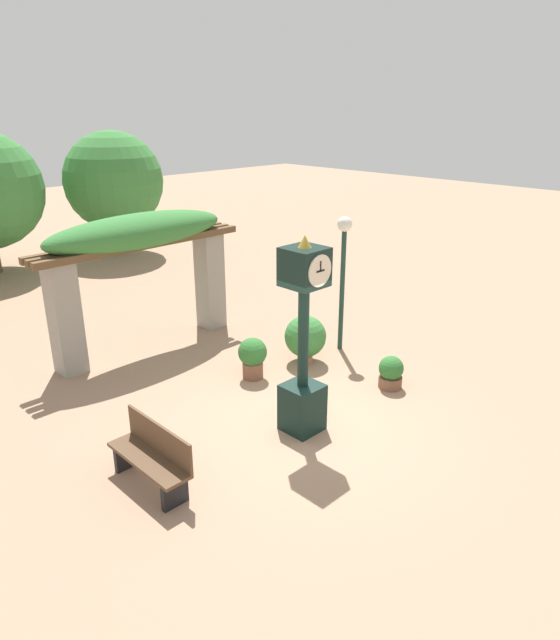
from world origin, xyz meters
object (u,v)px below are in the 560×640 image
object	(u,v)px
potted_plant_near_right	(253,356)
park_bench	(152,457)
potted_plant_near_left	(391,372)
pedestal_clock	(303,346)
lamp_post	(343,257)
potted_plant_far_left	(305,337)

from	to	relation	value
potted_plant_near_right	park_bench	distance (m)	3.46
potted_plant_near_left	potted_plant_near_right	xyz separation A→B (m)	(-1.52, 2.08, 0.14)
pedestal_clock	park_bench	xyz separation A→B (m)	(-2.47, 0.47, -1.02)
park_bench	potted_plant_near_right	bearing A→B (deg)	114.68
potted_plant_near_right	park_bench	size ratio (longest dim) A/B	0.55
pedestal_clock	park_bench	distance (m)	2.71
lamp_post	potted_plant_far_left	bearing A→B (deg)	175.93
potted_plant_near_right	potted_plant_near_left	bearing A→B (deg)	-53.74
potted_plant_near_left	lamp_post	size ratio (longest dim) A/B	0.22
lamp_post	pedestal_clock	bearing A→B (deg)	-150.89
pedestal_clock	potted_plant_near_right	world-z (taller)	pedestal_clock
potted_plant_near_left	potted_plant_near_right	world-z (taller)	potted_plant_near_right
potted_plant_far_left	lamp_post	bearing A→B (deg)	-4.07
potted_plant_far_left	park_bench	world-z (taller)	potted_plant_far_left
potted_plant_near_right	lamp_post	size ratio (longest dim) A/B	0.28
potted_plant_far_left	lamp_post	distance (m)	1.79
potted_plant_near_right	potted_plant_far_left	bearing A→B (deg)	-10.13
potted_plant_near_left	potted_plant_near_right	bearing A→B (deg)	126.26
pedestal_clock	park_bench	bearing A→B (deg)	169.28
potted_plant_near_left	lamp_post	bearing A→B (deg)	68.17
park_bench	lamp_post	distance (m)	5.72
pedestal_clock	potted_plant_near_right	bearing A→B (deg)	70.56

